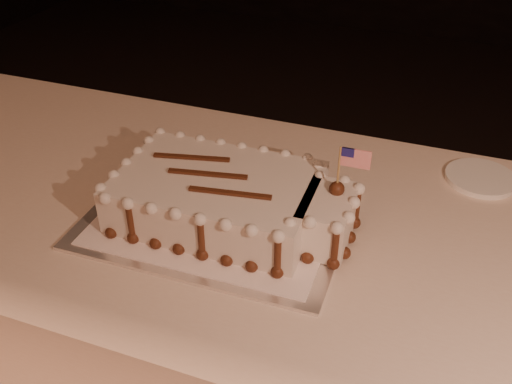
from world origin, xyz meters
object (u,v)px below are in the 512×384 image
(sheet_cake, at_px, (230,199))
(banquet_table, at_px, (275,345))
(cake_board, at_px, (218,218))
(side_plate, at_px, (481,178))

(sheet_cake, bearing_deg, banquet_table, 25.08)
(cake_board, bearing_deg, sheet_cake, 0.14)
(banquet_table, xyz_separation_m, sheet_cake, (-0.09, -0.04, 0.43))
(sheet_cake, bearing_deg, side_plate, 35.62)
(banquet_table, xyz_separation_m, cake_board, (-0.11, -0.04, 0.38))
(sheet_cake, distance_m, side_plate, 0.57)
(banquet_table, relative_size, side_plate, 15.76)
(sheet_cake, relative_size, side_plate, 3.17)
(cake_board, bearing_deg, side_plate, 33.19)
(side_plate, bearing_deg, cake_board, -145.87)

